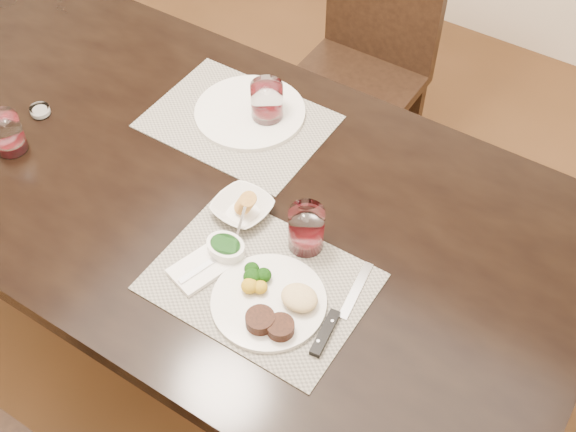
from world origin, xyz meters
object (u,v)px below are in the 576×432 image
Objects in this scene: far_plate at (250,112)px; chair_far at (365,58)px; steak_knife at (333,322)px; wine_glass_near at (306,230)px; dinner_plate at (273,303)px; cracker_bowl at (243,208)px.

chair_far is at bearing 90.17° from far_plate.
wine_glass_near reaches higher than steak_knife.
chair_far is at bearing 93.74° from dinner_plate.
steak_knife is (0.52, -1.12, 0.26)m from chair_far.
steak_knife is at bearing -65.18° from chair_far.
wine_glass_near reaches higher than dinner_plate.
dinner_plate is at bearing -173.65° from steak_knife.
chair_far is 3.38× the size of steak_knife.
wine_glass_near is 0.38× the size of far_plate.
dinner_plate is (0.39, -1.15, 0.26)m from chair_far.
far_plate is at bearing 140.58° from wine_glass_near.
cracker_bowl is 0.49× the size of far_plate.
chair_far is 8.10× the size of wine_glass_near.
far_plate is (-0.36, 0.29, -0.04)m from wine_glass_near.
chair_far is 3.06× the size of far_plate.
dinner_plate is 0.61m from far_plate.
chair_far is 0.72m from far_plate.
dinner_plate is at bearing -71.33° from chair_far.
wine_glass_near is at bearing -69.68° from chair_far.
far_plate is at bearing 114.32° from dinner_plate.
wine_glass_near reaches higher than far_plate.
dinner_plate is 0.84× the size of far_plate.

